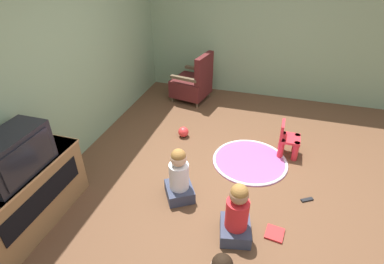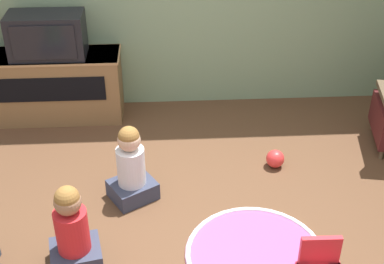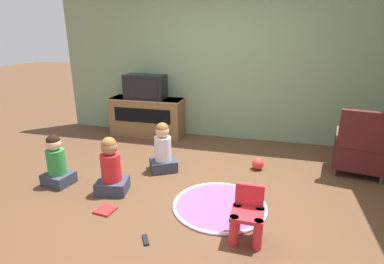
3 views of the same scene
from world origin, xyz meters
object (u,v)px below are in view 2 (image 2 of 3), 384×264
(child_watching_center, at_px, (73,233))
(toy_ball, at_px, (275,159))
(child_watching_left, at_px, (131,168))
(television, at_px, (47,35))
(tv_cabinet, at_px, (55,85))

(child_watching_center, relative_size, toy_ball, 4.22)
(child_watching_left, relative_size, toy_ball, 4.19)
(child_watching_left, bearing_deg, television, 90.10)
(tv_cabinet, height_order, television, television)
(tv_cabinet, xyz_separation_m, toy_ball, (2.08, -1.01, -0.28))
(child_watching_left, distance_m, toy_ball, 1.33)
(television, xyz_separation_m, toy_ball, (2.08, -0.98, -0.83))
(television, bearing_deg, child_watching_left, -58.84)
(tv_cabinet, distance_m, toy_ball, 2.33)
(tv_cabinet, height_order, toy_ball, tv_cabinet)
(television, height_order, toy_ball, television)
(television, distance_m, child_watching_left, 1.69)
(child_watching_left, bearing_deg, toy_ball, -15.08)
(television, distance_m, child_watching_center, 2.21)
(toy_ball, bearing_deg, television, 154.66)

